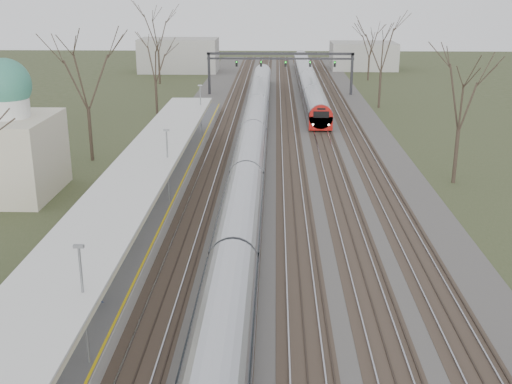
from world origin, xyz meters
TOP-DOWN VIEW (x-y plane):
  - track_bed at (0.26, 55.00)m, footprint 24.00×160.00m
  - platform at (-9.05, 37.50)m, footprint 3.50×69.00m
  - canopy at (-9.05, 32.99)m, footprint 4.10×50.00m
  - signal_gantry at (0.29, 84.99)m, footprint 21.00×0.59m
  - tree_west_far at (-17.00, 48.00)m, footprint 5.50×5.50m
  - tree_east_far at (14.00, 42.00)m, footprint 5.00×5.00m
  - train_near at (-2.50, 52.05)m, footprint 2.62×90.21m
  - train_far at (4.50, 89.88)m, footprint 2.62×60.21m
  - passenger at (-8.58, 18.89)m, footprint 0.66×0.81m

SIDE VIEW (x-z plane):
  - track_bed at x=0.26m, z-range -0.05..0.17m
  - platform at x=-9.05m, z-range 0.00..1.00m
  - train_near at x=-2.50m, z-range -0.05..3.00m
  - train_far at x=4.50m, z-range -0.05..3.00m
  - passenger at x=-8.58m, z-range 1.00..2.90m
  - canopy at x=-9.05m, z-range 2.37..5.48m
  - signal_gantry at x=0.29m, z-range 1.87..7.95m
  - tree_east_far at x=14.00m, z-range 2.14..12.44m
  - tree_west_far at x=-17.00m, z-range 2.35..13.68m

